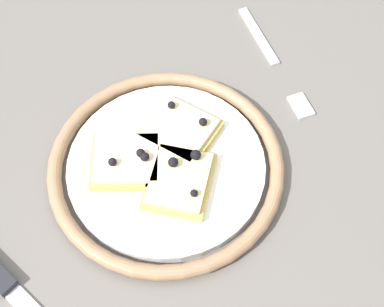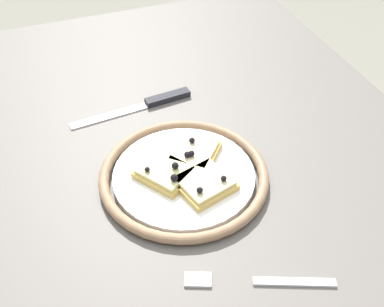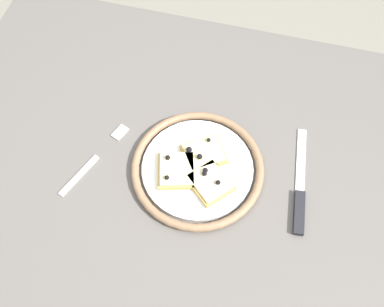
{
  "view_description": "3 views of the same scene",
  "coord_description": "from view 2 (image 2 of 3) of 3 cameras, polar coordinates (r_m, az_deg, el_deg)",
  "views": [
    {
      "loc": [
        0.17,
        0.27,
        1.28
      ],
      "look_at": [
        -0.04,
        0.04,
        0.77
      ],
      "focal_mm": 49.72,
      "sensor_mm": 36.0,
      "label": 1
    },
    {
      "loc": [
        -0.54,
        0.2,
        1.3
      ],
      "look_at": [
        -0.01,
        0.0,
        0.78
      ],
      "focal_mm": 45.03,
      "sensor_mm": 36.0,
      "label": 2
    },
    {
      "loc": [
        0.07,
        -0.39,
        1.58
      ],
      "look_at": [
        -0.04,
        0.05,
        0.75
      ],
      "focal_mm": 42.5,
      "sensor_mm": 36.0,
      "label": 3
    }
  ],
  "objects": [
    {
      "name": "knife",
      "position": [
        0.93,
        -4.74,
        6.06
      ],
      "size": [
        0.04,
        0.24,
        0.01
      ],
      "color": "silver",
      "rests_on": "dining_table"
    },
    {
      "name": "pizza_slice_far",
      "position": [
        0.8,
        0.26,
        0.1
      ],
      "size": [
        0.11,
        0.11,
        0.03
      ],
      "color": "tan",
      "rests_on": "plate"
    },
    {
      "name": "dining_table",
      "position": [
        0.86,
        -0.06,
        -6.07
      ],
      "size": [
        1.2,
        0.86,
        0.74
      ],
      "color": "#5B5651",
      "rests_on": "ground_plane"
    },
    {
      "name": "plate",
      "position": [
        0.77,
        -0.96,
        -2.64
      ],
      "size": [
        0.27,
        0.27,
        0.02
      ],
      "color": "white",
      "rests_on": "dining_table"
    },
    {
      "name": "pizza_slice_near",
      "position": [
        0.75,
        1.71,
        -3.48
      ],
      "size": [
        0.1,
        0.1,
        0.03
      ],
      "color": "tan",
      "rests_on": "plate"
    },
    {
      "name": "fork",
      "position": [
        0.67,
        7.84,
        -14.75
      ],
      "size": [
        0.09,
        0.19,
        0.0
      ],
      "color": "silver",
      "rests_on": "dining_table"
    },
    {
      "name": "pizza_slice_side",
      "position": [
        0.76,
        -3.21,
        -2.24
      ],
      "size": [
        0.11,
        0.1,
        0.03
      ],
      "color": "tan",
      "rests_on": "plate"
    }
  ]
}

